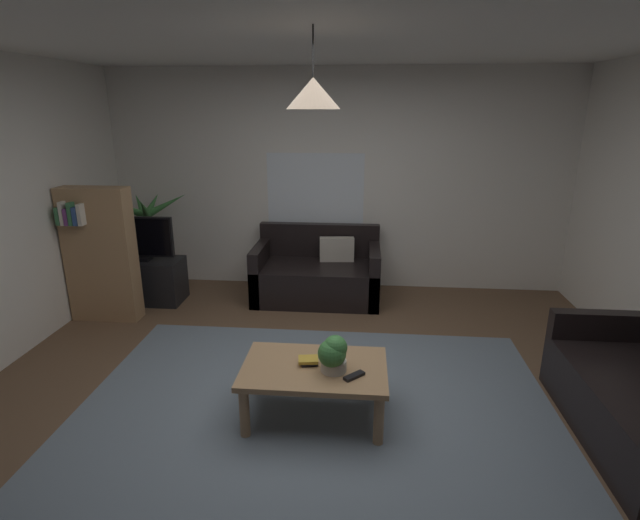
{
  "coord_description": "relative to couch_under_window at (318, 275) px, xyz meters",
  "views": [
    {
      "loc": [
        0.31,
        -3.18,
        2.15
      ],
      "look_at": [
        0.0,
        0.3,
        1.05
      ],
      "focal_mm": 27.24,
      "sensor_mm": 36.0,
      "label": 1
    }
  ],
  "objects": [
    {
      "name": "tv",
      "position": [
        -1.99,
        -0.3,
        0.48
      ],
      "size": [
        0.8,
        0.16,
        0.5
      ],
      "color": "black",
      "rests_on": "tv_stand"
    },
    {
      "name": "wall_back",
      "position": [
        0.19,
        0.5,
        1.03
      ],
      "size": [
        5.58,
        0.06,
        2.6
      ],
      "primitive_type": "cube",
      "color": "silver",
      "rests_on": "ground"
    },
    {
      "name": "potted_palm_corner",
      "position": [
        -2.06,
        0.14,
        0.25
      ],
      "size": [
        0.91,
        0.71,
        1.22
      ],
      "color": "#B77051",
      "rests_on": "ground"
    },
    {
      "name": "potted_plant_on_table",
      "position": [
        0.33,
        -2.37,
        0.27
      ],
      "size": [
        0.2,
        0.22,
        0.27
      ],
      "color": "beige",
      "rests_on": "coffee_table"
    },
    {
      "name": "book_on_table_0",
      "position": [
        0.15,
        -2.28,
        0.14
      ],
      "size": [
        0.13,
        0.11,
        0.02
      ],
      "primitive_type": "cube",
      "rotation": [
        0.0,
        0.0,
        0.29
      ],
      "color": "black",
      "rests_on": "coffee_table"
    },
    {
      "name": "window_pane",
      "position": [
        -0.07,
        0.47,
        0.87
      ],
      "size": [
        1.16,
        0.01,
        0.98
      ],
      "primitive_type": "cube",
      "color": "white"
    },
    {
      "name": "book_on_table_1",
      "position": [
        0.15,
        -2.28,
        0.16
      ],
      "size": [
        0.15,
        0.13,
        0.02
      ],
      "primitive_type": "cube",
      "rotation": [
        0.0,
        0.0,
        0.14
      ],
      "color": "gold",
      "rests_on": "coffee_table"
    },
    {
      "name": "bookshelf_corner",
      "position": [
        -2.17,
        -0.78,
        0.44
      ],
      "size": [
        0.7,
        0.31,
        1.4
      ],
      "color": "#A87F56",
      "rests_on": "ground"
    },
    {
      "name": "floor",
      "position": [
        0.19,
        -2.15,
        -0.29
      ],
      "size": [
        5.46,
        5.25,
        0.02
      ],
      "primitive_type": "cube",
      "color": "brown",
      "rests_on": "ground"
    },
    {
      "name": "pendant_lamp",
      "position": [
        0.2,
        -2.3,
        1.95
      ],
      "size": [
        0.33,
        0.33,
        0.46
      ],
      "color": "black"
    },
    {
      "name": "tv_stand",
      "position": [
        -1.99,
        -0.28,
        -0.03
      ],
      "size": [
        0.9,
        0.44,
        0.5
      ],
      "primitive_type": "cube",
      "color": "black",
      "rests_on": "ground"
    },
    {
      "name": "coffee_table",
      "position": [
        0.2,
        -2.3,
        0.07
      ],
      "size": [
        1.02,
        0.66,
        0.41
      ],
      "color": "#A87F56",
      "rests_on": "ground"
    },
    {
      "name": "remote_on_table_0",
      "position": [
        0.48,
        -2.43,
        0.14
      ],
      "size": [
        0.15,
        0.15,
        0.02
      ],
      "primitive_type": "cube",
      "rotation": [
        0.0,
        0.0,
        2.33
      ],
      "color": "black",
      "rests_on": "coffee_table"
    },
    {
      "name": "couch_under_window",
      "position": [
        0.0,
        0.0,
        0.0
      ],
      "size": [
        1.44,
        0.83,
        0.82
      ],
      "color": "black",
      "rests_on": "ground"
    },
    {
      "name": "rug",
      "position": [
        0.19,
        -2.35,
        -0.27
      ],
      "size": [
        3.55,
        2.89,
        0.01
      ],
      "primitive_type": "cube",
      "color": "slate",
      "rests_on": "ground"
    },
    {
      "name": "ceiling",
      "position": [
        0.19,
        -2.15,
        2.34
      ],
      "size": [
        5.46,
        5.25,
        0.02
      ],
      "primitive_type": "cube",
      "color": "white"
    }
  ]
}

